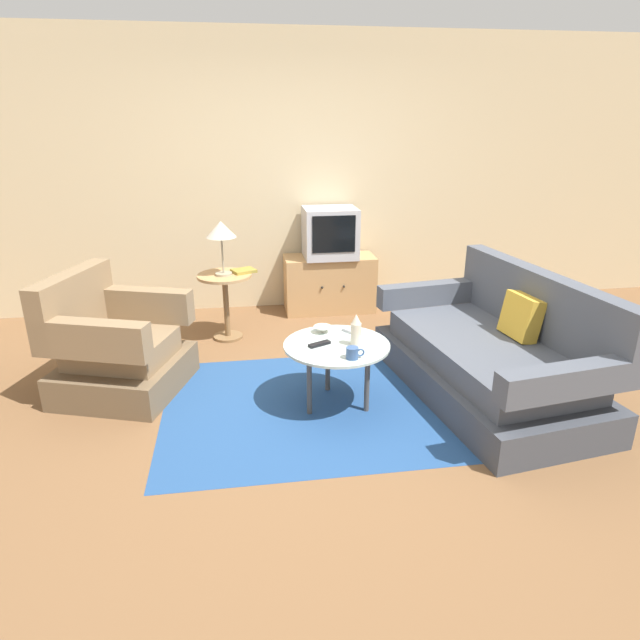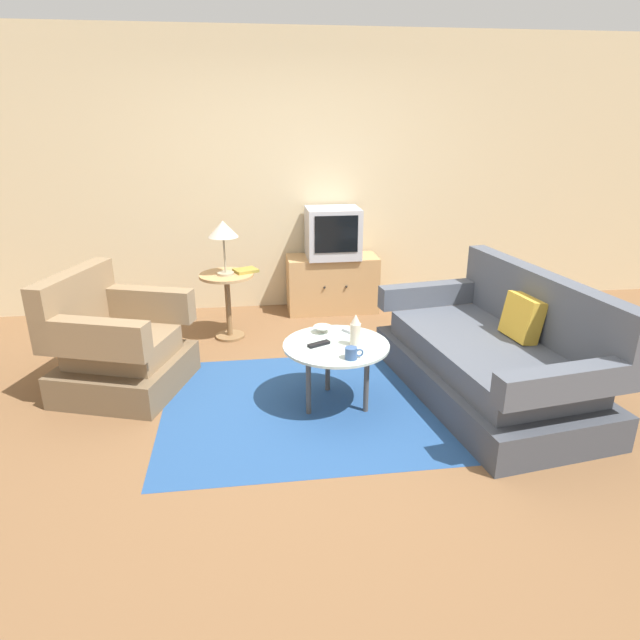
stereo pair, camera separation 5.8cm
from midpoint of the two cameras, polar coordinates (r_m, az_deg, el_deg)
ground_plane at (r=3.95m, az=-0.62°, el=-8.80°), size 16.00×16.00×0.00m
back_wall at (r=5.74m, az=-3.99°, el=14.67°), size 9.00×0.12×2.70m
area_rug at (r=3.96m, az=1.25°, el=-8.66°), size 2.41×1.68×0.00m
armchair at (r=4.32m, az=-20.74°, el=-2.87°), size 1.03×1.07×0.88m
couch at (r=4.18m, az=17.05°, el=-3.64°), size 1.20×1.95×0.89m
coffee_table at (r=3.78m, az=1.27°, el=-3.12°), size 0.73×0.73×0.46m
side_table at (r=5.01m, az=-10.08°, el=2.79°), size 0.48×0.48×0.60m
tv_stand at (r=5.71m, az=0.70°, el=3.78°), size 0.92×0.43×0.57m
television at (r=5.56m, az=0.75°, el=9.01°), size 0.52×0.45×0.49m
table_lamp at (r=4.85m, az=-10.54°, el=9.00°), size 0.26×0.26×0.48m
vase at (r=3.71m, az=3.30°, el=-1.07°), size 0.07×0.07×0.23m
mug at (r=3.53m, az=2.94°, el=-3.43°), size 0.12×0.08×0.08m
bowl at (r=3.95m, az=-0.15°, el=-0.97°), size 0.13×0.13×0.05m
tv_remote_dark at (r=3.73m, az=-0.50°, el=-2.50°), size 0.16×0.11×0.02m
tv_remote_silver at (r=3.95m, az=2.89°, el=-1.21°), size 0.13×0.15×0.02m
book at (r=5.00m, az=-8.22°, el=5.07°), size 0.24×0.22×0.03m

